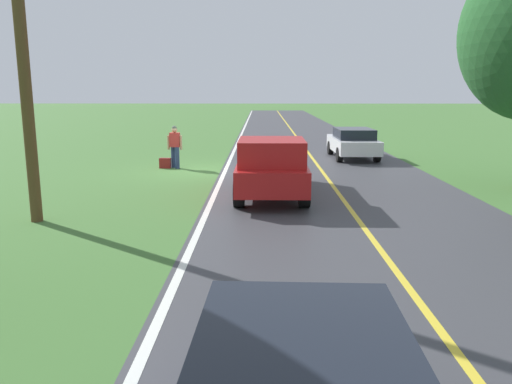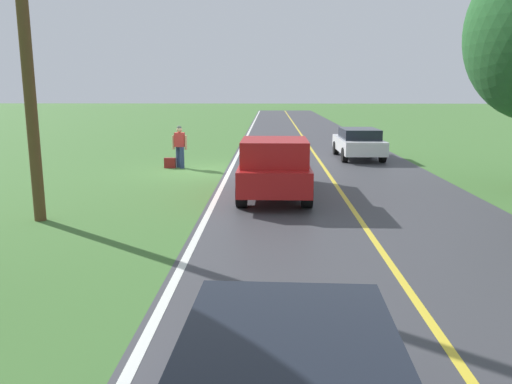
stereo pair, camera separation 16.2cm
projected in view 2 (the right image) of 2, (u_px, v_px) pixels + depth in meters
The scene contains 9 objects.
ground_plane at pixel (201, 171), 20.43m from camera, with size 200.00×200.00×0.00m, color #427033.
road_surface at pixel (326, 171), 20.29m from camera, with size 8.09×120.00×0.00m, color #3D3D42.
lane_edge_line at pixel (230, 171), 20.40m from camera, with size 0.16×117.60×0.00m, color silver.
lane_centre_line at pixel (326, 171), 20.29m from camera, with size 0.14×117.60×0.00m, color gold.
hitchhiker_walking at pixel (180, 144), 20.97m from camera, with size 0.62×0.53×1.75m.
suitcase_carried at pixel (170, 163), 21.08m from camera, with size 0.20×0.46×0.42m, color maroon.
pickup_truck_passing at pixel (274, 165), 15.29m from camera, with size 2.13×5.41×1.82m.
sedan_near_oncoming at pixel (358, 142), 23.93m from camera, with size 1.97×4.42×1.41m.
utility_pole_roadside at pixel (27, 59), 11.90m from camera, with size 0.28×0.28×7.80m, color brown.
Camera 2 is at (-2.75, 20.13, 3.19)m, focal length 35.75 mm.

